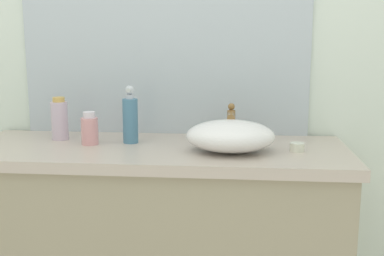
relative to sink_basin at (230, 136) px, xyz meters
name	(u,v)px	position (x,y,z in m)	size (l,w,h in m)	color
bathroom_wall_rear	(153,44)	(-0.35, 0.36, 0.33)	(6.00, 0.06, 2.60)	silver
vanity_counter	(157,255)	(-0.29, 0.05, -0.51)	(1.49, 0.54, 0.91)	gray
sink_basin	(230,136)	(0.00, 0.00, 0.00)	(0.33, 0.27, 0.12)	white
faucet	(231,121)	(0.00, 0.15, 0.03)	(0.03, 0.14, 0.16)	brown
soap_dispenser	(130,118)	(-0.40, 0.11, 0.04)	(0.06, 0.06, 0.23)	teal
lotion_bottle	(90,129)	(-0.56, 0.07, 0.00)	(0.07, 0.07, 0.13)	pink
perfume_bottle	(60,119)	(-0.71, 0.15, 0.03)	(0.07, 0.07, 0.18)	silver
candle_jar	(297,147)	(0.25, 0.03, -0.04)	(0.05, 0.05, 0.03)	silver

